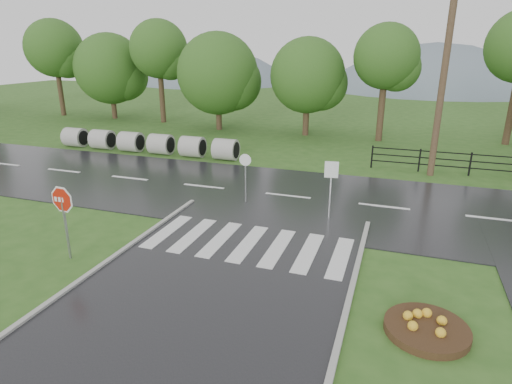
% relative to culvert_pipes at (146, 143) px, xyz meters
% --- Properties ---
extents(ground, '(120.00, 120.00, 0.00)m').
position_rel_culvert_pipes_xyz_m(ground, '(10.25, -15.00, -0.60)').
color(ground, '#305A1E').
rests_on(ground, ground).
extents(main_road, '(90.00, 8.00, 0.04)m').
position_rel_culvert_pipes_xyz_m(main_road, '(10.25, -5.00, -0.60)').
color(main_road, black).
rests_on(main_road, ground).
extents(crosswalk, '(6.50, 2.80, 0.02)m').
position_rel_culvert_pipes_xyz_m(crosswalk, '(10.25, -10.00, -0.54)').
color(crosswalk, silver).
rests_on(crosswalk, ground).
extents(fence_west, '(9.58, 0.08, 1.20)m').
position_rel_culvert_pipes_xyz_m(fence_west, '(18.00, 1.00, 0.12)').
color(fence_west, black).
rests_on(fence_west, ground).
extents(hills, '(102.00, 48.00, 48.00)m').
position_rel_culvert_pipes_xyz_m(hills, '(13.74, 50.00, -16.14)').
color(hills, slate).
rests_on(hills, ground).
extents(treeline, '(83.20, 5.20, 10.00)m').
position_rel_culvert_pipes_xyz_m(treeline, '(11.25, 9.00, -0.60)').
color(treeline, '#29551A').
rests_on(treeline, ground).
extents(culvert_pipes, '(11.80, 1.20, 1.20)m').
position_rel_culvert_pipes_xyz_m(culvert_pipes, '(0.00, 0.00, 0.00)').
color(culvert_pipes, '#9E9B93').
rests_on(culvert_pipes, ground).
extents(stop_sign, '(1.09, 0.12, 2.46)m').
position_rel_culvert_pipes_xyz_m(stop_sign, '(5.42, -12.64, 1.13)').
color(stop_sign, '#939399').
rests_on(stop_sign, ground).
extents(flower_bed, '(1.88, 1.88, 0.38)m').
position_rel_culvert_pipes_xyz_m(flower_bed, '(15.62, -12.93, -0.46)').
color(flower_bed, '#332111').
rests_on(flower_bed, ground).
extents(reg_sign_small, '(0.50, 0.09, 2.24)m').
position_rel_culvert_pipes_xyz_m(reg_sign_small, '(12.36, -6.95, 0.98)').
color(reg_sign_small, '#939399').
rests_on(reg_sign_small, ground).
extents(reg_sign_round, '(0.49, 0.08, 2.09)m').
position_rel_culvert_pipes_xyz_m(reg_sign_round, '(8.81, -6.33, 0.74)').
color(reg_sign_round, '#939399').
rests_on(reg_sign_round, ground).
extents(utility_pole_east, '(1.71, 0.32, 9.62)m').
position_rel_culvert_pipes_xyz_m(utility_pole_east, '(16.19, 0.50, 4.29)').
color(utility_pole_east, '#473523').
rests_on(utility_pole_east, ground).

